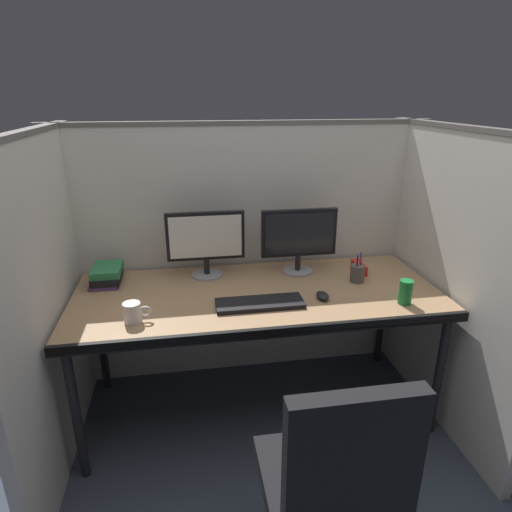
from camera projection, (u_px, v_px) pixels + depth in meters
The scene contains 14 objects.
ground_plane at pixel (267, 445), 2.27m from camera, with size 8.00×8.00×0.00m, color #383F4C.
cubicle_partition_rear at pixel (245, 254), 2.69m from camera, with size 2.21×0.06×1.57m.
cubicle_partition_left at pixel (50, 306), 2.03m from camera, with size 0.06×1.41×1.57m.
cubicle_partition_right at pixel (444, 278), 2.33m from camera, with size 0.06×1.41×1.57m.
desk at pixel (258, 301), 2.30m from camera, with size 1.90×0.80×0.74m.
monitor_left at pixel (206, 240), 2.41m from camera, with size 0.43×0.17×0.37m.
monitor_right at pixel (299, 237), 2.46m from camera, with size 0.43×0.17×0.37m.
keyboard_main at pixel (260, 303), 2.14m from camera, with size 0.43×0.15×0.02m, color black.
computer_mouse at pixel (323, 296), 2.20m from camera, with size 0.06×0.10×0.04m.
book_stack at pixel (107, 275), 2.37m from camera, with size 0.16×0.22×0.10m.
red_stapler at pixel (359, 268), 2.53m from camera, with size 0.04×0.15×0.06m, color red.
coffee_mug at pixel (133, 313), 1.97m from camera, with size 0.13×0.08×0.09m.
pen_cup at pixel (357, 273), 2.40m from camera, with size 0.08×0.08×0.16m.
soda_can at pixel (406, 292), 2.14m from camera, with size 0.07×0.07×0.12m, color #197233.
Camera 1 is at (-0.35, -1.75, 1.72)m, focal length 30.69 mm.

